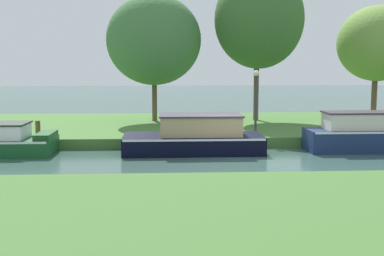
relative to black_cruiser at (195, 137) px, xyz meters
The scene contains 9 objects.
ground_plane 2.03m from the black_cruiser, 37.88° to the right, with size 120.00×120.00×0.00m, color #35514A.
riverbank_far 6.01m from the black_cruiser, 75.11° to the left, with size 72.00×10.00×0.40m, color #457232.
riverbank_near 10.32m from the black_cruiser, 81.40° to the right, with size 72.00×10.00×0.40m, color #416B2F.
black_cruiser is the anchor object (origin of this frame).
willow_tree_left 7.62m from the black_cruiser, 104.03° to the left, with size 4.55×3.63×6.13m.
willow_tree_centre 8.86m from the black_cruiser, 61.86° to the left, with size 4.34×4.58×7.38m.
willow_tree_right 12.34m from the black_cruiser, 35.46° to the left, with size 3.97×4.32×5.73m.
lamp_post 3.78m from the black_cruiser, 41.03° to the left, with size 0.24×0.24×2.55m.
mooring_post_near 6.13m from the black_cruiser, 167.00° to the left, with size 0.19×0.19×0.65m, color #453E23.
Camera 1 is at (-2.65, -16.51, 3.17)m, focal length 46.22 mm.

